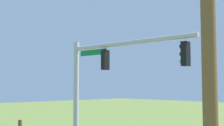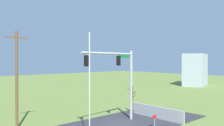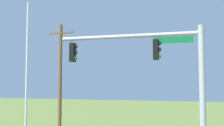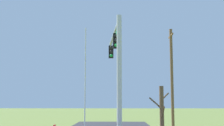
% 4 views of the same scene
% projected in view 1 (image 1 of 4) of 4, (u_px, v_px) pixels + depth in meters
% --- Properties ---
extents(signal_mast, '(6.97, 0.93, 7.32)m').
position_uv_depth(signal_mast, '(100.00, 85.00, 14.91)').
color(signal_mast, '#B2B5BA').
rests_on(signal_mast, ground_plane).
extents(utility_pole, '(1.90, 0.26, 9.01)m').
position_uv_depth(utility_pole, '(210.00, 106.00, 5.32)').
color(utility_pole, brown).
rests_on(utility_pole, ground_plane).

